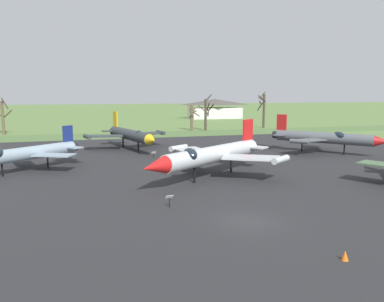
{
  "coord_description": "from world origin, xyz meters",
  "views": [
    {
      "loc": [
        -10.65,
        -23.17,
        8.59
      ],
      "look_at": [
        0.57,
        15.36,
        2.61
      ],
      "focal_mm": 36.3,
      "sensor_mm": 36.0,
      "label": 1
    }
  ],
  "objects_px": {
    "traffic_cone": "(345,256)",
    "jet_fighter_front_right": "(22,154)",
    "jet_fighter_front_left": "(211,155)",
    "visitor_building": "(215,109)",
    "info_placard_rear_center": "(154,154)",
    "jet_fighter_rear_right": "(325,138)",
    "jet_fighter_rear_center": "(131,135)",
    "info_placard_front_left": "(169,200)"
  },
  "relations": [
    {
      "from": "traffic_cone",
      "to": "jet_fighter_front_right",
      "type": "bearing_deg",
      "value": 123.36
    },
    {
      "from": "jet_fighter_front_left",
      "to": "visitor_building",
      "type": "height_order",
      "value": "visitor_building"
    },
    {
      "from": "info_placard_rear_center",
      "to": "traffic_cone",
      "type": "distance_m",
      "value": 34.49
    },
    {
      "from": "info_placard_rear_center",
      "to": "jet_fighter_rear_right",
      "type": "bearing_deg",
      "value": -6.0
    },
    {
      "from": "traffic_cone",
      "to": "jet_fighter_front_left",
      "type": "bearing_deg",
      "value": 90.86
    },
    {
      "from": "jet_fighter_rear_right",
      "to": "visitor_building",
      "type": "distance_m",
      "value": 80.51
    },
    {
      "from": "info_placard_rear_center",
      "to": "visitor_building",
      "type": "height_order",
      "value": "visitor_building"
    },
    {
      "from": "jet_fighter_front_left",
      "to": "info_placard_rear_center",
      "type": "xyz_separation_m",
      "value": [
        -3.23,
        13.81,
        -1.88
      ]
    },
    {
      "from": "jet_fighter_rear_center",
      "to": "traffic_cone",
      "type": "height_order",
      "value": "jet_fighter_rear_center"
    },
    {
      "from": "jet_fighter_front_left",
      "to": "jet_fighter_rear_center",
      "type": "xyz_separation_m",
      "value": [
        -5.17,
        22.36,
        -0.11
      ]
    },
    {
      "from": "jet_fighter_front_left",
      "to": "info_placard_front_left",
      "type": "xyz_separation_m",
      "value": [
        -6.27,
        -8.74,
        -1.84
      ]
    },
    {
      "from": "jet_fighter_front_left",
      "to": "info_placard_front_left",
      "type": "relative_size",
      "value": 16.2
    },
    {
      "from": "jet_fighter_front_left",
      "to": "traffic_cone",
      "type": "height_order",
      "value": "jet_fighter_front_left"
    },
    {
      "from": "info_placard_front_left",
      "to": "jet_fighter_rear_right",
      "type": "bearing_deg",
      "value": 36.01
    },
    {
      "from": "info_placard_rear_center",
      "to": "jet_fighter_rear_right",
      "type": "height_order",
      "value": "jet_fighter_rear_right"
    },
    {
      "from": "info_placard_rear_center",
      "to": "traffic_cone",
      "type": "bearing_deg",
      "value": -84.11
    },
    {
      "from": "traffic_cone",
      "to": "visitor_building",
      "type": "bearing_deg",
      "value": 73.78
    },
    {
      "from": "jet_fighter_front_left",
      "to": "jet_fighter_rear_right",
      "type": "height_order",
      "value": "jet_fighter_front_left"
    },
    {
      "from": "jet_fighter_rear_center",
      "to": "visitor_building",
      "type": "xyz_separation_m",
      "value": [
        37.88,
        68.56,
        0.92
      ]
    },
    {
      "from": "jet_fighter_rear_center",
      "to": "visitor_building",
      "type": "bearing_deg",
      "value": 61.07
    },
    {
      "from": "jet_fighter_rear_right",
      "to": "info_placard_front_left",
      "type": "bearing_deg",
      "value": -143.99
    },
    {
      "from": "jet_fighter_front_right",
      "to": "info_placard_rear_center",
      "type": "xyz_separation_m",
      "value": [
        15.44,
        5.48,
        -1.52
      ]
    },
    {
      "from": "jet_fighter_rear_center",
      "to": "info_placard_rear_center",
      "type": "relative_size",
      "value": 17.53
    },
    {
      "from": "info_placard_rear_center",
      "to": "info_placard_front_left",
      "type": "bearing_deg",
      "value": -97.67
    },
    {
      "from": "jet_fighter_rear_right",
      "to": "traffic_cone",
      "type": "bearing_deg",
      "value": -123.38
    },
    {
      "from": "jet_fighter_rear_right",
      "to": "traffic_cone",
      "type": "distance_m",
      "value": 38.05
    },
    {
      "from": "visitor_building",
      "to": "traffic_cone",
      "type": "height_order",
      "value": "visitor_building"
    },
    {
      "from": "jet_fighter_front_left",
      "to": "info_placard_rear_center",
      "type": "bearing_deg",
      "value": 103.17
    },
    {
      "from": "info_placard_front_left",
      "to": "jet_fighter_front_right",
      "type": "distance_m",
      "value": 21.14
    },
    {
      "from": "jet_fighter_front_left",
      "to": "visitor_building",
      "type": "relative_size",
      "value": 0.87
    },
    {
      "from": "jet_fighter_rear_center",
      "to": "visitor_building",
      "type": "height_order",
      "value": "visitor_building"
    },
    {
      "from": "jet_fighter_rear_center",
      "to": "jet_fighter_front_right",
      "type": "bearing_deg",
      "value": -133.88
    },
    {
      "from": "traffic_cone",
      "to": "jet_fighter_rear_center",
      "type": "bearing_deg",
      "value": 97.28
    },
    {
      "from": "jet_fighter_front_right",
      "to": "traffic_cone",
      "type": "relative_size",
      "value": 21.67
    },
    {
      "from": "info_placard_front_left",
      "to": "visitor_building",
      "type": "relative_size",
      "value": 0.05
    },
    {
      "from": "jet_fighter_front_left",
      "to": "traffic_cone",
      "type": "xyz_separation_m",
      "value": [
        0.31,
        -20.5,
        -2.18
      ]
    },
    {
      "from": "info_placard_front_left",
      "to": "jet_fighter_rear_center",
      "type": "height_order",
      "value": "jet_fighter_rear_center"
    },
    {
      "from": "info_placard_front_left",
      "to": "jet_fighter_rear_center",
      "type": "xyz_separation_m",
      "value": [
        1.1,
        31.1,
        1.73
      ]
    },
    {
      "from": "jet_fighter_rear_center",
      "to": "jet_fighter_rear_right",
      "type": "distance_m",
      "value": 28.63
    },
    {
      "from": "jet_fighter_rear_center",
      "to": "jet_fighter_rear_right",
      "type": "xyz_separation_m",
      "value": [
        26.38,
        -11.12,
        -0.06
      ]
    },
    {
      "from": "jet_fighter_rear_right",
      "to": "jet_fighter_front_left",
      "type": "bearing_deg",
      "value": -152.09
    },
    {
      "from": "jet_fighter_rear_center",
      "to": "info_placard_rear_center",
      "type": "xyz_separation_m",
      "value": [
        1.94,
        -8.55,
        -1.77
      ]
    }
  ]
}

